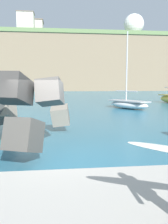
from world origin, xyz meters
TOP-DOWN VIEW (x-y plane):
  - ground_plane at (0.00, 0.00)m, footprint 400.00×400.00m
  - breakwater_jetty at (1.11, 1.57)m, footprint 31.13×6.59m
  - boat_near_left at (6.99, 14.05)m, footprint 3.61×4.63m
  - mooring_buoy_middle at (-1.42, 34.30)m, footprint 0.44×0.44m
  - headland_bluff at (10.71, 82.74)m, footprint 84.70×34.30m
  - radar_dome at (31.55, 87.94)m, footprint 8.12×8.12m
  - station_building_west at (-9.57, 73.62)m, footprint 5.57×4.55m
  - station_building_central at (-8.41, 84.52)m, footprint 7.94×7.22m

SIDE VIEW (x-z plane):
  - ground_plane at x=0.00m, z-range 0.00..0.00m
  - mooring_buoy_middle at x=-1.42m, z-range 0.00..0.44m
  - boat_near_left at x=6.99m, z-range -3.12..4.07m
  - breakwater_jetty at x=1.11m, z-range -0.18..2.75m
  - headland_bluff at x=10.71m, z-range 0.02..18.89m
  - station_building_west at x=-9.57m, z-range 18.88..25.34m
  - station_building_central at x=-8.41m, z-range 18.88..25.55m
  - radar_dome at x=31.55m, z-range 19.39..30.83m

